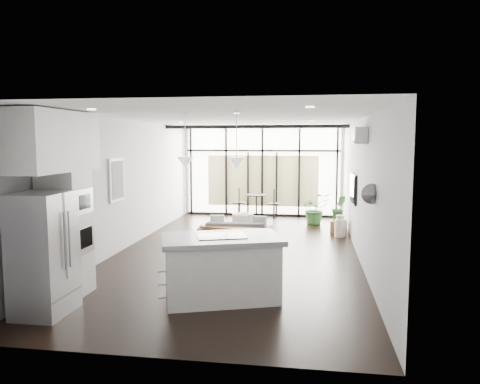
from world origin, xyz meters
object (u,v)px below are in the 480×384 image
(pouf, at_px, (243,222))
(milk_can, at_px, (340,226))
(sofa, at_px, (236,228))
(tv, at_px, (353,188))
(island, at_px, (221,268))
(fridge, at_px, (44,254))
(console_bench, at_px, (230,237))

(pouf, height_order, milk_can, milk_can)
(sofa, bearing_deg, milk_can, -162.24)
(sofa, xyz_separation_m, tv, (2.65, 0.09, 0.96))
(island, bearing_deg, tv, 41.75)
(fridge, height_order, milk_can, fridge)
(island, height_order, pouf, island)
(console_bench, distance_m, tv, 2.97)
(milk_can, bearing_deg, tv, -77.21)
(island, xyz_separation_m, console_bench, (-0.49, 3.48, -0.26))
(pouf, bearing_deg, fridge, -105.78)
(pouf, distance_m, tv, 3.23)
(pouf, bearing_deg, console_bench, -90.11)
(sofa, distance_m, tv, 2.82)
(island, distance_m, console_bench, 3.53)
(console_bench, relative_size, tv, 1.24)
(console_bench, height_order, milk_can, milk_can)
(fridge, distance_m, tv, 6.71)
(island, height_order, fridge, fridge)
(console_bench, height_order, tv, tv)
(island, height_order, milk_can, island)
(island, distance_m, sofa, 3.96)
(sofa, distance_m, console_bench, 0.47)
(island, relative_size, sofa, 1.00)
(milk_can, height_order, tv, tv)
(pouf, bearing_deg, sofa, -87.91)
(fridge, relative_size, console_bench, 1.23)
(sofa, xyz_separation_m, console_bench, (-0.06, -0.45, -0.12))
(pouf, bearing_deg, island, -84.91)
(sofa, distance_m, milk_can, 2.65)
(fridge, distance_m, milk_can, 7.30)
(fridge, relative_size, tv, 1.52)
(pouf, bearing_deg, milk_can, -10.57)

